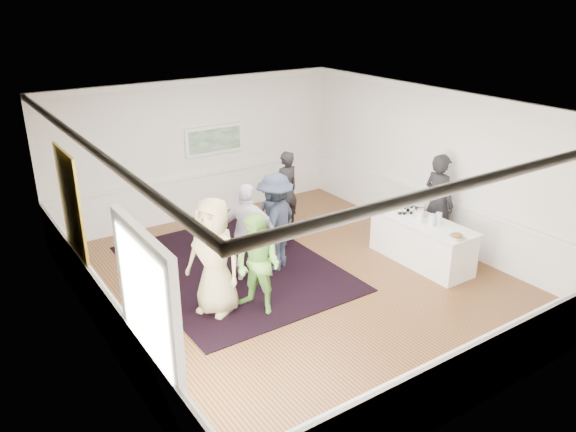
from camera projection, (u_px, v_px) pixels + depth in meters
floor at (298, 282)px, 10.28m from camera, size 8.00×8.00×0.00m
ceiling at (299, 108)px, 9.08m from camera, size 7.00×8.00×0.02m
wall_left at (94, 248)px, 7.87m from camera, size 0.02×8.00×3.20m
wall_right at (438, 167)px, 11.49m from camera, size 0.02×8.00×3.20m
wall_back at (198, 150)px, 12.76m from camera, size 7.00×0.02×3.20m
wall_front at (492, 298)px, 6.60m from camera, size 7.00×0.02×3.20m
wainscoting at (298, 257)px, 10.09m from camera, size 7.00×8.00×1.00m
mirror at (71, 207)px, 8.82m from camera, size 0.05×1.25×1.85m
doorway at (148, 319)px, 6.50m from camera, size 0.10×1.78×2.56m
landscape_painting at (214, 140)px, 12.86m from camera, size 1.44×0.06×0.66m
area_rug at (234, 268)px, 10.79m from camera, size 3.40×4.46×0.02m
serving_table at (421, 241)px, 10.88m from camera, size 0.82×2.16×0.87m
bartender at (438, 202)px, 11.29m from camera, size 0.52×0.76×2.01m
guest_tan at (214, 257)px, 8.99m from camera, size 1.03×1.16×1.99m
guest_green at (258, 264)px, 9.06m from camera, size 0.93×1.02×1.71m
guest_lilac at (248, 233)px, 10.04m from camera, size 1.10×1.06×1.85m
guest_dark_a at (275, 222)px, 10.46m from camera, size 1.41×1.21×1.89m
guest_dark_b at (286, 190)px, 12.35m from camera, size 0.68×0.48×1.76m
guest_navy at (274, 215)px, 11.38m from camera, size 0.80×0.62×1.46m
wine_bottles at (407, 206)px, 11.04m from camera, size 0.37×0.22×0.31m
juice_pitchers at (430, 218)px, 10.53m from camera, size 0.33×0.37×0.24m
ice_bucket at (419, 211)px, 10.89m from camera, size 0.26×0.26×0.24m
nut_bowl at (457, 236)px, 9.94m from camera, size 0.28×0.28×0.08m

